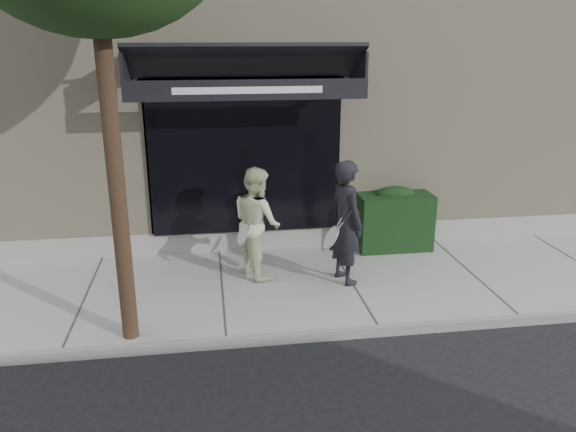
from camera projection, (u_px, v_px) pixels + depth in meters
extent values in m
plane|color=black|center=(350.00, 286.00, 8.86)|extent=(80.00, 80.00, 0.00)
cube|color=#A3A39D|center=(350.00, 282.00, 8.84)|extent=(20.00, 3.00, 0.12)
cube|color=gray|center=(379.00, 331.00, 7.38)|extent=(20.00, 0.10, 0.14)
cube|color=#BCAF8F|center=(299.00, 83.00, 12.72)|extent=(14.00, 7.00, 5.50)
cube|color=gray|center=(327.00, 235.00, 10.38)|extent=(14.02, 0.42, 0.50)
cube|color=black|center=(245.00, 157.00, 9.56)|extent=(3.20, 0.30, 2.60)
cube|color=gray|center=(150.00, 158.00, 9.48)|extent=(0.08, 0.40, 2.60)
cube|color=gray|center=(335.00, 152.00, 9.92)|extent=(0.08, 0.40, 2.60)
cube|color=gray|center=(242.00, 75.00, 9.29)|extent=(3.36, 0.40, 0.12)
cube|color=black|center=(245.00, 61.00, 8.55)|extent=(3.60, 1.03, 0.55)
cube|color=black|center=(248.00, 90.00, 8.20)|extent=(3.60, 0.05, 0.30)
cube|color=white|center=(248.00, 90.00, 8.17)|extent=(2.20, 0.01, 0.10)
cube|color=black|center=(125.00, 67.00, 8.33)|extent=(0.04, 1.00, 0.45)
cube|color=black|center=(358.00, 65.00, 8.82)|extent=(0.04, 1.00, 0.45)
cube|color=black|center=(393.00, 221.00, 10.00)|extent=(1.30, 0.70, 1.00)
ellipsoid|color=black|center=(395.00, 194.00, 9.84)|extent=(0.71, 0.38, 0.27)
cylinder|color=black|center=(114.00, 161.00, 6.45)|extent=(0.20, 0.20, 4.80)
imported|color=black|center=(346.00, 222.00, 8.49)|extent=(0.64, 0.80, 1.92)
torus|color=silver|center=(331.00, 237.00, 8.19)|extent=(0.23, 0.33, 0.28)
cylinder|color=silver|center=(331.00, 237.00, 8.19)|extent=(0.19, 0.29, 0.24)
cylinder|color=silver|center=(331.00, 237.00, 8.19)|extent=(0.17, 0.05, 0.11)
cylinder|color=black|center=(331.00, 237.00, 8.19)|extent=(0.19, 0.07, 0.13)
torus|color=silver|center=(330.00, 240.00, 8.17)|extent=(0.22, 0.32, 0.26)
cylinder|color=silver|center=(330.00, 240.00, 8.17)|extent=(0.18, 0.28, 0.22)
cylinder|color=silver|center=(330.00, 240.00, 8.17)|extent=(0.16, 0.03, 0.12)
cylinder|color=black|center=(330.00, 240.00, 8.17)|extent=(0.18, 0.05, 0.14)
imported|color=beige|center=(257.00, 222.00, 8.76)|extent=(0.94, 1.04, 1.75)
torus|color=silver|center=(243.00, 234.00, 8.48)|extent=(0.26, 0.34, 0.28)
cylinder|color=silver|center=(243.00, 234.00, 8.48)|extent=(0.21, 0.30, 0.24)
cylinder|color=silver|center=(243.00, 234.00, 8.48)|extent=(0.16, 0.07, 0.10)
cylinder|color=black|center=(243.00, 234.00, 8.48)|extent=(0.19, 0.09, 0.12)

